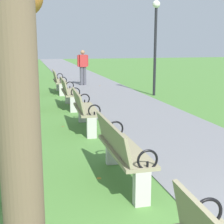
{
  "coord_description": "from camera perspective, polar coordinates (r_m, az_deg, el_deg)",
  "views": [
    {
      "loc": [
        -1.77,
        -1.46,
        1.98
      ],
      "look_at": [
        -0.05,
        5.14,
        0.55
      ],
      "focal_mm": 53.3,
      "sensor_mm": 36.0,
      "label": 1
    }
  ],
  "objects": [
    {
      "name": "pedestrian_walking",
      "position": [
        15.65,
        -5.02,
        7.93
      ],
      "size": [
        0.53,
        0.26,
        1.62
      ],
      "color": "#4C4C56",
      "rests_on": "paved_walkway"
    },
    {
      "name": "park_bench_2",
      "position": [
        4.75,
        1.63,
        -6.49
      ],
      "size": [
        0.48,
        1.6,
        0.9
      ],
      "color": "gray",
      "rests_on": "ground"
    },
    {
      "name": "scattered_leaves",
      "position": [
        7.67,
        -6.65,
        -3.14
      ],
      "size": [
        3.93,
        13.44,
        0.02
      ],
      "color": "brown",
      "rests_on": "ground"
    },
    {
      "name": "paved_walkway",
      "position": [
        19.8,
        -5.57,
        6.07
      ],
      "size": [
        2.66,
        44.0,
        0.02
      ],
      "primitive_type": "cube",
      "color": "slate",
      "rests_on": "ground"
    },
    {
      "name": "lamp_post",
      "position": [
        12.68,
        7.48,
        13.22
      ],
      "size": [
        0.28,
        0.28,
        3.48
      ],
      "color": "black",
      "rests_on": "ground"
    },
    {
      "name": "park_bench_4",
      "position": [
        10.32,
        -7.41,
        3.41
      ],
      "size": [
        0.51,
        1.61,
        0.9
      ],
      "color": "gray",
      "rests_on": "ground"
    },
    {
      "name": "park_bench_5",
      "position": [
        13.39,
        -9.13,
        5.28
      ],
      "size": [
        0.5,
        1.61,
        0.9
      ],
      "color": "gray",
      "rests_on": "ground"
    },
    {
      "name": "park_bench_3",
      "position": [
        7.65,
        -4.79,
        0.53
      ],
      "size": [
        0.54,
        1.62,
        0.9
      ],
      "color": "gray",
      "rests_on": "ground"
    }
  ]
}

